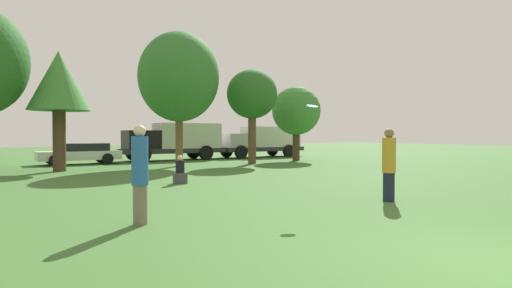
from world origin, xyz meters
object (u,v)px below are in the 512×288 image
(person_catcher, at_px, (389,164))
(tree_5, at_px, (296,111))
(frisbee, at_px, (312,106))
(tree_3, at_px, (179,77))
(tree_2, at_px, (59,83))
(person_thrower, at_px, (140,174))
(bystander_sitting, at_px, (180,172))
(tree_4, at_px, (252,95))
(parked_car_white, at_px, (81,153))
(delivery_truck_black, at_px, (175,140))
(delivery_truck_silver, at_px, (262,140))

(person_catcher, relative_size, tree_5, 0.38)
(person_catcher, distance_m, frisbee, 2.57)
(frisbee, distance_m, tree_3, 13.61)
(person_catcher, relative_size, tree_2, 0.33)
(person_thrower, height_order, frisbee, frisbee)
(person_thrower, height_order, bystander_sitting, person_thrower)
(tree_4, relative_size, tree_5, 1.13)
(tree_2, relative_size, parked_car_white, 1.26)
(person_catcher, xyz_separation_m, tree_4, (4.15, 13.03, 2.99))
(parked_car_white, distance_m, delivery_truck_black, 6.00)
(person_thrower, distance_m, person_catcher, 6.12)
(tree_5, xyz_separation_m, delivery_truck_silver, (0.48, 4.66, -1.93))
(delivery_truck_black, bearing_deg, bystander_sitting, 68.47)
(bystander_sitting, relative_size, parked_car_white, 0.22)
(tree_2, bearing_deg, frisbee, -74.44)
(delivery_truck_black, bearing_deg, tree_4, 112.36)
(tree_4, relative_size, parked_car_white, 1.24)
(tree_5, bearing_deg, parked_car_white, 161.79)
(tree_3, distance_m, delivery_truck_black, 6.24)
(tree_5, bearing_deg, tree_2, -179.08)
(person_catcher, relative_size, bystander_sitting, 1.88)
(bystander_sitting, height_order, delivery_truck_black, delivery_truck_black)
(frisbee, relative_size, tree_3, 0.04)
(person_catcher, height_order, tree_2, tree_2)
(person_catcher, bearing_deg, frisbee, -6.60)
(person_thrower, relative_size, delivery_truck_black, 0.28)
(person_thrower, distance_m, tree_4, 16.27)
(bystander_sitting, xyz_separation_m, tree_2, (-2.82, 7.36, 3.61))
(tree_4, distance_m, delivery_truck_silver, 7.61)
(tree_3, height_order, delivery_truck_silver, tree_3)
(frisbee, xyz_separation_m, bystander_sitting, (-0.87, 5.88, -1.94))
(tree_3, height_order, tree_4, tree_3)
(tree_2, height_order, tree_5, tree_2)
(tree_3, xyz_separation_m, parked_car_white, (-4.16, 4.25, -4.09))
(tree_2, distance_m, tree_3, 5.84)
(person_catcher, xyz_separation_m, delivery_truck_black, (1.77, 18.68, 0.40))
(frisbee, bearing_deg, tree_3, 80.95)
(tree_2, relative_size, delivery_truck_black, 0.81)
(person_thrower, xyz_separation_m, tree_5, (14.17, 13.24, 2.23))
(parked_car_white, bearing_deg, frisbee, 96.21)
(delivery_truck_silver, bearing_deg, tree_5, 83.66)
(tree_2, xyz_separation_m, tree_4, (9.93, -0.71, -0.08))
(person_catcher, relative_size, delivery_truck_black, 0.27)
(tree_2, xyz_separation_m, delivery_truck_silver, (14.35, 4.88, -2.76))
(delivery_truck_silver, bearing_deg, tree_4, 51.23)
(tree_4, bearing_deg, frisbee, -116.50)
(delivery_truck_black, xyz_separation_m, delivery_truck_silver, (6.79, -0.06, -0.09))
(tree_4, bearing_deg, tree_2, 175.90)
(bystander_sitting, bearing_deg, delivery_truck_black, 68.95)
(person_thrower, distance_m, tree_2, 13.37)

